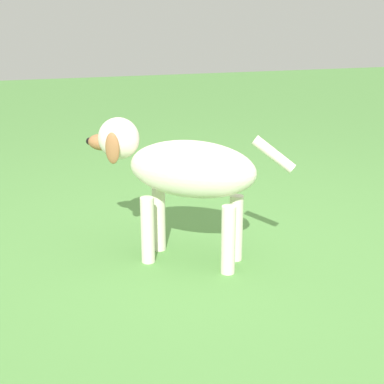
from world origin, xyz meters
TOP-DOWN VIEW (x-y plane):
  - ground at (0.00, 0.00)m, footprint 14.00×14.00m
  - dog at (0.18, 0.10)m, footprint 0.58×0.82m
  - tennis_ball_0 at (1.08, -0.34)m, footprint 0.07×0.07m

SIDE VIEW (x-z plane):
  - ground at x=0.00m, z-range 0.00..0.00m
  - tennis_ball_0 at x=1.08m, z-range 0.00..0.07m
  - dog at x=0.18m, z-range 0.10..0.75m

